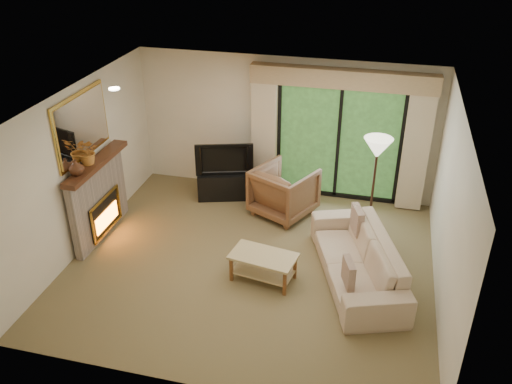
% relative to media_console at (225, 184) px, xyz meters
% --- Properties ---
extents(floor, '(5.50, 5.50, 0.00)m').
position_rel_media_console_xyz_m(floor, '(1.01, -1.95, -0.25)').
color(floor, brown).
rests_on(floor, ground).
extents(ceiling, '(5.50, 5.50, 0.00)m').
position_rel_media_console_xyz_m(ceiling, '(1.01, -1.95, 2.35)').
color(ceiling, white).
rests_on(ceiling, ground).
extents(wall_back, '(5.00, 0.00, 5.00)m').
position_rel_media_console_xyz_m(wall_back, '(1.01, 0.55, 1.05)').
color(wall_back, beige).
rests_on(wall_back, ground).
extents(wall_front, '(5.00, 0.00, 5.00)m').
position_rel_media_console_xyz_m(wall_front, '(1.01, -4.45, 1.05)').
color(wall_front, beige).
rests_on(wall_front, ground).
extents(wall_left, '(0.00, 5.00, 5.00)m').
position_rel_media_console_xyz_m(wall_left, '(-1.74, -1.95, 1.05)').
color(wall_left, beige).
rests_on(wall_left, ground).
extents(wall_right, '(0.00, 5.00, 5.00)m').
position_rel_media_console_xyz_m(wall_right, '(3.76, -1.95, 1.05)').
color(wall_right, beige).
rests_on(wall_right, ground).
extents(fireplace, '(0.24, 1.70, 1.37)m').
position_rel_media_console_xyz_m(fireplace, '(-1.62, -1.75, 0.43)').
color(fireplace, gray).
rests_on(fireplace, floor).
extents(mirror, '(0.07, 1.45, 1.02)m').
position_rel_media_console_xyz_m(mirror, '(-1.70, -1.75, 1.70)').
color(mirror, gold).
rests_on(mirror, wall_left).
extents(sliding_door, '(2.26, 0.10, 2.16)m').
position_rel_media_console_xyz_m(sliding_door, '(2.01, 0.50, 0.85)').
color(sliding_door, black).
rests_on(sliding_door, floor).
extents(curtain_left, '(0.45, 0.18, 2.35)m').
position_rel_media_console_xyz_m(curtain_left, '(0.66, 0.39, 0.95)').
color(curtain_left, '#C8B390').
rests_on(curtain_left, floor).
extents(curtain_right, '(0.45, 0.18, 2.35)m').
position_rel_media_console_xyz_m(curtain_right, '(3.36, 0.39, 0.95)').
color(curtain_right, '#C8B390').
rests_on(curtain_right, floor).
extents(cornice, '(3.20, 0.24, 0.32)m').
position_rel_media_console_xyz_m(cornice, '(2.01, 0.41, 2.07)').
color(cornice, tan).
rests_on(cornice, wall_back).
extents(media_console, '(1.11, 0.74, 0.51)m').
position_rel_media_console_xyz_m(media_console, '(0.00, 0.00, 0.00)').
color(media_console, black).
rests_on(media_console, floor).
extents(tv, '(1.05, 0.44, 0.61)m').
position_rel_media_console_xyz_m(tv, '(0.00, 0.00, 0.56)').
color(tv, black).
rests_on(tv, media_console).
extents(armchair, '(1.28, 1.29, 0.89)m').
position_rel_media_console_xyz_m(armchair, '(1.20, -0.35, 0.19)').
color(armchair, brown).
rests_on(armchair, floor).
extents(sofa, '(1.67, 2.56, 0.70)m').
position_rel_media_console_xyz_m(sofa, '(2.62, -1.93, 0.09)').
color(sofa, tan).
rests_on(sofa, floor).
extents(pillow_near, '(0.22, 0.38, 0.37)m').
position_rel_media_console_xyz_m(pillow_near, '(2.54, -2.62, 0.33)').
color(pillow_near, brown).
rests_on(pillow_near, sofa).
extents(pillow_far, '(0.24, 0.43, 0.42)m').
position_rel_media_console_xyz_m(pillow_far, '(2.54, -1.25, 0.33)').
color(pillow_far, brown).
rests_on(pillow_far, sofa).
extents(coffee_table, '(1.03, 0.68, 0.43)m').
position_rel_media_console_xyz_m(coffee_table, '(1.29, -2.30, -0.04)').
color(coffee_table, tan).
rests_on(coffee_table, floor).
extents(floor_lamp, '(0.54, 0.54, 1.72)m').
position_rel_media_console_xyz_m(floor_lamp, '(2.72, -0.59, 0.60)').
color(floor_lamp, '#EFE7C6').
rests_on(floor_lamp, floor).
extents(vase, '(0.24, 0.24, 0.24)m').
position_rel_media_console_xyz_m(vase, '(-1.60, -2.24, 1.24)').
color(vase, '#462515').
rests_on(vase, fireplace).
extents(branches, '(0.41, 0.37, 0.43)m').
position_rel_media_console_xyz_m(branches, '(-1.60, -1.87, 1.33)').
color(branches, '#C57C2F').
rests_on(branches, fireplace).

